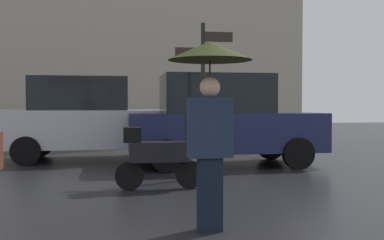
{
  "coord_description": "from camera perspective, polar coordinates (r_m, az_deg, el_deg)",
  "views": [
    {
      "loc": [
        -0.04,
        -2.08,
        1.36
      ],
      "look_at": [
        1.14,
        5.28,
        1.11
      ],
      "focal_mm": 41.41,
      "sensor_mm": 36.0,
      "label": 1
    }
  ],
  "objects": [
    {
      "name": "parked_scooter",
      "position": [
        7.2,
        -4.56,
        -4.52
      ],
      "size": [
        1.44,
        0.32,
        1.23
      ],
      "rotation": [
        0.0,
        0.0,
        -0.23
      ],
      "color": "black",
      "rests_on": "ground"
    },
    {
      "name": "pedestrian_with_umbrella",
      "position": [
        4.77,
        2.32,
        4.12
      ],
      "size": [
        0.91,
        0.91,
        2.05
      ],
      "rotation": [
        0.0,
        0.0,
        3.36
      ],
      "color": "black",
      "rests_on": "ground"
    },
    {
      "name": "parked_car_right",
      "position": [
        11.31,
        -13.36,
        0.17
      ],
      "size": [
        4.14,
        1.98,
        2.04
      ],
      "rotation": [
        0.0,
        0.0,
        -0.05
      ],
      "color": "silver",
      "rests_on": "ground"
    },
    {
      "name": "parked_car_left",
      "position": [
        10.0,
        3.8,
        -0.01
      ],
      "size": [
        4.3,
        1.96,
        2.04
      ],
      "rotation": [
        0.0,
        0.0,
        0.25
      ],
      "color": "#1E234C",
      "rests_on": "ground"
    },
    {
      "name": "street_signpost",
      "position": [
        8.25,
        1.46,
        4.63
      ],
      "size": [
        1.08,
        0.08,
        2.89
      ],
      "color": "black",
      "rests_on": "ground"
    }
  ]
}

